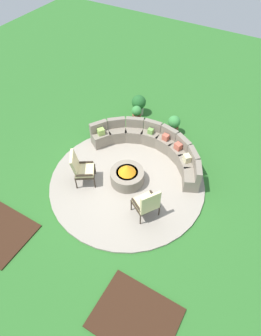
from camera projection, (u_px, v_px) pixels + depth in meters
name	position (u px, v px, depth m)	size (l,w,h in m)	color
ground_plane	(127.00, 182.00, 8.88)	(24.00, 24.00, 0.00)	#2D6B28
patio_circle	(127.00, 182.00, 8.86)	(4.65, 4.65, 0.06)	#9E9384
mulch_bed_right	(135.00, 318.00, 6.32)	(1.77, 1.43, 0.04)	#382114
fire_pit	(127.00, 175.00, 8.64)	(1.00, 1.00, 0.69)	gray
curved_stone_bench	(152.00, 145.00, 9.42)	(3.96, 1.67, 0.80)	gray
lounge_chair_front_left	(81.00, 168.00, 8.41)	(0.80, 0.82, 1.15)	#2D2319
lounge_chair_front_right	(147.00, 203.00, 7.63)	(0.79, 0.81, 1.03)	#2D2319
potted_plant_0	(139.00, 104.00, 10.82)	(0.52, 0.52, 0.78)	#A89E8E
potted_plant_1	(174.00, 124.00, 10.10)	(0.43, 0.43, 0.72)	brown
potted_plant_2	(137.00, 114.00, 10.55)	(0.35, 0.35, 0.67)	brown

